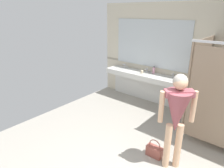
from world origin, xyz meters
TOP-DOWN VIEW (x-y plane):
  - wall_back at (0.00, 3.16)m, footprint 6.86×0.12m
  - wall_back_tile_band at (0.00, 3.09)m, footprint 6.86×0.01m
  - vanity_counter at (-1.84, 2.90)m, footprint 2.33×0.52m
  - mirror_panel at (-1.84, 3.08)m, footprint 2.23×0.02m
  - person_standing at (-0.10, 0.91)m, footprint 0.56×0.56m
  - handbag at (-0.44, 0.94)m, footprint 0.28×0.14m
  - soap_dispenser at (-1.62, 2.97)m, footprint 0.07×0.07m
  - paper_cup at (-1.88, 2.77)m, footprint 0.07×0.07m

SIDE VIEW (x-z plane):
  - handbag at x=-0.44m, z-range -0.06..0.28m
  - vanity_counter at x=-1.84m, z-range 0.14..1.13m
  - paper_cup at x=-1.88m, z-range 0.88..0.96m
  - soap_dispenser at x=-1.62m, z-range 0.86..1.07m
  - person_standing at x=-0.10m, z-range 0.22..1.86m
  - wall_back_tile_band at x=0.00m, z-range 1.02..1.08m
  - wall_back at x=0.00m, z-range 0.00..2.73m
  - mirror_panel at x=-1.84m, z-range 1.03..2.31m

